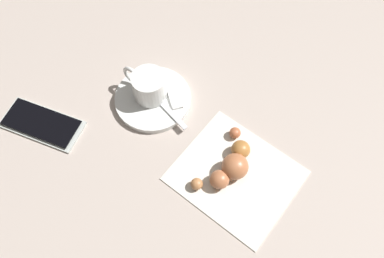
{
  "coord_description": "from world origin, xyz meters",
  "views": [
    {
      "loc": [
        0.24,
        -0.17,
        0.61
      ],
      "look_at": [
        -0.01,
        0.01,
        0.03
      ],
      "focal_mm": 36.39,
      "sensor_mm": 36.0,
      "label": 1
    }
  ],
  "objects_px": {
    "croissant": "(231,165)",
    "sugar_packet": "(173,94)",
    "cell_phone": "(42,124)",
    "espresso_cup": "(148,86)",
    "napkin": "(236,175)",
    "saucer": "(152,99)",
    "teaspoon": "(157,98)"
  },
  "relations": [
    {
      "from": "saucer",
      "to": "napkin",
      "type": "height_order",
      "value": "saucer"
    },
    {
      "from": "sugar_packet",
      "to": "napkin",
      "type": "height_order",
      "value": "sugar_packet"
    },
    {
      "from": "cell_phone",
      "to": "sugar_packet",
      "type": "bearing_deg",
      "value": 67.94
    },
    {
      "from": "saucer",
      "to": "cell_phone",
      "type": "relative_size",
      "value": 0.89
    },
    {
      "from": "sugar_packet",
      "to": "napkin",
      "type": "xyz_separation_m",
      "value": [
        0.19,
        -0.0,
        -0.01
      ]
    },
    {
      "from": "espresso_cup",
      "to": "cell_phone",
      "type": "xyz_separation_m",
      "value": [
        -0.06,
        -0.19,
        -0.03
      ]
    },
    {
      "from": "cell_phone",
      "to": "teaspoon",
      "type": "bearing_deg",
      "value": 67.08
    },
    {
      "from": "croissant",
      "to": "saucer",
      "type": "bearing_deg",
      "value": -170.43
    },
    {
      "from": "saucer",
      "to": "croissant",
      "type": "bearing_deg",
      "value": 9.57
    },
    {
      "from": "napkin",
      "to": "croissant",
      "type": "height_order",
      "value": "croissant"
    },
    {
      "from": "napkin",
      "to": "cell_phone",
      "type": "xyz_separation_m",
      "value": [
        -0.28,
        -0.22,
        0.0
      ]
    },
    {
      "from": "teaspoon",
      "to": "espresso_cup",
      "type": "bearing_deg",
      "value": -163.66
    },
    {
      "from": "espresso_cup",
      "to": "croissant",
      "type": "bearing_deg",
      "value": 8.87
    },
    {
      "from": "espresso_cup",
      "to": "croissant",
      "type": "distance_m",
      "value": 0.2
    },
    {
      "from": "saucer",
      "to": "espresso_cup",
      "type": "height_order",
      "value": "espresso_cup"
    },
    {
      "from": "croissant",
      "to": "cell_phone",
      "type": "xyz_separation_m",
      "value": [
        -0.26,
        -0.22,
        -0.02
      ]
    },
    {
      "from": "sugar_packet",
      "to": "napkin",
      "type": "relative_size",
      "value": 0.35
    },
    {
      "from": "croissant",
      "to": "sugar_packet",
      "type": "bearing_deg",
      "value": 178.88
    },
    {
      "from": "teaspoon",
      "to": "croissant",
      "type": "distance_m",
      "value": 0.18
    },
    {
      "from": "sugar_packet",
      "to": "cell_phone",
      "type": "bearing_deg",
      "value": 87.15
    },
    {
      "from": "espresso_cup",
      "to": "napkin",
      "type": "xyz_separation_m",
      "value": [
        0.21,
        0.03,
        -0.04
      ]
    },
    {
      "from": "espresso_cup",
      "to": "napkin",
      "type": "bearing_deg",
      "value": 8.53
    },
    {
      "from": "saucer",
      "to": "teaspoon",
      "type": "distance_m",
      "value": 0.01
    },
    {
      "from": "espresso_cup",
      "to": "napkin",
      "type": "distance_m",
      "value": 0.22
    },
    {
      "from": "sugar_packet",
      "to": "cell_phone",
      "type": "distance_m",
      "value": 0.24
    },
    {
      "from": "teaspoon",
      "to": "sugar_packet",
      "type": "relative_size",
      "value": 1.82
    },
    {
      "from": "espresso_cup",
      "to": "sugar_packet",
      "type": "height_order",
      "value": "espresso_cup"
    },
    {
      "from": "teaspoon",
      "to": "croissant",
      "type": "height_order",
      "value": "croissant"
    },
    {
      "from": "napkin",
      "to": "croissant",
      "type": "distance_m",
      "value": 0.02
    },
    {
      "from": "espresso_cup",
      "to": "teaspoon",
      "type": "distance_m",
      "value": 0.03
    },
    {
      "from": "croissant",
      "to": "cell_phone",
      "type": "distance_m",
      "value": 0.34
    },
    {
      "from": "sugar_packet",
      "to": "cell_phone",
      "type": "height_order",
      "value": "sugar_packet"
    }
  ]
}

